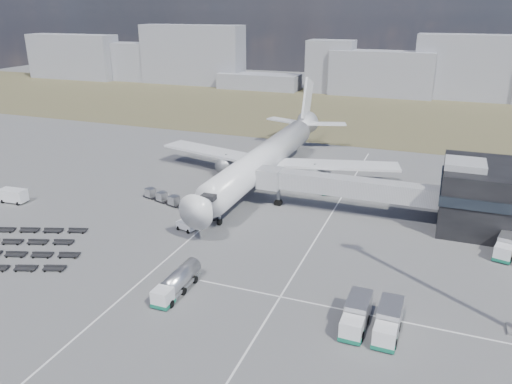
% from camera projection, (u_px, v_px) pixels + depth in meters
% --- Properties ---
extents(ground, '(420.00, 420.00, 0.00)m').
position_uv_depth(ground, '(194.00, 248.00, 73.30)').
color(ground, '#565659').
rests_on(ground, ground).
extents(grass_strip, '(420.00, 90.00, 0.01)m').
position_uv_depth(grass_strip, '(344.00, 111.00, 169.64)').
color(grass_strip, '#4C442D').
rests_on(grass_strip, ground).
extents(lane_markings, '(47.12, 110.00, 0.01)m').
position_uv_depth(lane_markings, '(263.00, 250.00, 72.66)').
color(lane_markings, silver).
rests_on(lane_markings, ground).
extents(jet_bridge, '(30.30, 3.80, 7.05)m').
position_uv_depth(jet_bridge, '(333.00, 185.00, 84.11)').
color(jet_bridge, '#939399').
rests_on(jet_bridge, ground).
extents(airliner, '(51.59, 64.53, 17.62)m').
position_uv_depth(airliner, '(268.00, 156.00, 99.81)').
color(airliner, silver).
rests_on(airliner, ground).
extents(skyline, '(326.03, 24.18, 25.96)m').
position_uv_depth(skyline, '(354.00, 68.00, 202.55)').
color(skyline, gray).
rests_on(skyline, ground).
extents(fuel_tanker, '(2.31, 8.79, 2.83)m').
position_uv_depth(fuel_tanker, '(177.00, 283.00, 61.38)').
color(fuel_tanker, silver).
rests_on(fuel_tanker, ground).
extents(pushback_tug, '(3.45, 2.50, 1.42)m').
position_uv_depth(pushback_tug, '(187.00, 226.00, 78.96)').
color(pushback_tug, silver).
rests_on(pushback_tug, ground).
extents(utility_van, '(4.94, 2.47, 2.53)m').
position_uv_depth(utility_van, '(14.00, 196.00, 89.96)').
color(utility_van, silver).
rests_on(utility_van, ground).
extents(catering_truck, '(4.86, 6.75, 2.87)m').
position_uv_depth(catering_truck, '(327.00, 184.00, 95.62)').
color(catering_truck, silver).
rests_on(catering_truck, ground).
extents(service_trucks_near, '(6.00, 7.14, 2.83)m').
position_uv_depth(service_trucks_near, '(372.00, 318.00, 54.11)').
color(service_trucks_near, silver).
rests_on(service_trucks_near, ground).
extents(uld_row, '(17.95, 7.11, 1.67)m').
position_uv_depth(uld_row, '(180.00, 203.00, 87.58)').
color(uld_row, black).
rests_on(uld_row, ground).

